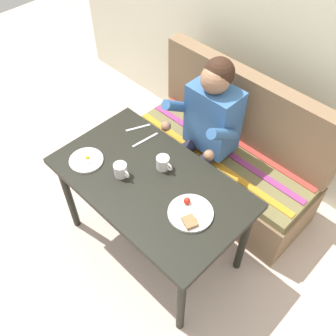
# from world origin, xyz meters

# --- Properties ---
(ground_plane) EXTENTS (8.00, 8.00, 0.00)m
(ground_plane) POSITION_xyz_m (0.00, 0.00, 0.00)
(ground_plane) COLOR beige
(back_wall) EXTENTS (4.40, 0.10, 2.60)m
(back_wall) POSITION_xyz_m (0.00, 1.27, 1.30)
(back_wall) COLOR beige
(back_wall) RESTS_ON ground
(table) EXTENTS (1.20, 0.70, 0.73)m
(table) POSITION_xyz_m (0.00, 0.00, 0.65)
(table) COLOR black
(table) RESTS_ON ground
(couch) EXTENTS (1.44, 0.56, 1.00)m
(couch) POSITION_xyz_m (0.00, 0.76, 0.33)
(couch) COLOR #7D6146
(couch) RESTS_ON ground
(person) EXTENTS (0.45, 0.61, 1.21)m
(person) POSITION_xyz_m (-0.08, 0.59, 0.74)
(person) COLOR #3765A1
(person) RESTS_ON ground
(plate_breakfast) EXTENTS (0.25, 0.25, 0.05)m
(plate_breakfast) POSITION_xyz_m (0.33, -0.01, 0.74)
(plate_breakfast) COLOR white
(plate_breakfast) RESTS_ON table
(plate_eggs) EXTENTS (0.21, 0.21, 0.04)m
(plate_eggs) POSITION_xyz_m (-0.39, -0.17, 0.74)
(plate_eggs) COLOR white
(plate_eggs) RESTS_ON table
(coffee_mug) EXTENTS (0.12, 0.08, 0.09)m
(coffee_mug) POSITION_xyz_m (-0.02, 0.13, 0.78)
(coffee_mug) COLOR white
(coffee_mug) RESTS_ON table
(coffee_mug_second) EXTENTS (0.12, 0.08, 0.09)m
(coffee_mug_second) POSITION_xyz_m (-0.15, -0.09, 0.78)
(coffee_mug_second) COLOR white
(coffee_mug_second) RESTS_ON table
(fork) EXTENTS (0.08, 0.16, 0.00)m
(fork) POSITION_xyz_m (-0.39, 0.26, 0.73)
(fork) COLOR silver
(fork) RESTS_ON table
(knife) EXTENTS (0.04, 0.20, 0.00)m
(knife) POSITION_xyz_m (-0.27, 0.21, 0.73)
(knife) COLOR silver
(knife) RESTS_ON table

